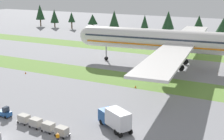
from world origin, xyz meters
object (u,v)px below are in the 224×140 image
taxiway_marker_1 (26,73)px  catering_truck (115,118)px  cargo_dolly_fourth (62,131)px  ground_crew_marshaller (58,137)px  baggage_tug (5,113)px  cargo_dolly_lead (24,118)px  cargo_dolly_third (49,126)px  cargo_dolly_second (36,122)px  taxiway_marker_0 (135,87)px  airliner (177,41)px

taxiway_marker_1 → catering_truck: bearing=-27.4°
cargo_dolly_fourth → ground_crew_marshaller: (0.68, -2.04, 0.03)m
baggage_tug → taxiway_marker_1: 28.57m
taxiway_marker_1 → baggage_tug: bearing=-55.1°
cargo_dolly_lead → cargo_dolly_fourth: bearing=-90.0°
cargo_dolly_third → cargo_dolly_fourth: (2.88, -0.30, 0.00)m
cargo_dolly_third → ground_crew_marshaller: size_ratio=1.35×
cargo_dolly_second → cargo_dolly_fourth: 5.80m
cargo_dolly_second → taxiway_marker_0: size_ratio=3.84×
baggage_tug → taxiway_marker_0: 29.72m
catering_truck → ground_crew_marshaller: catering_truck is taller
cargo_dolly_second → taxiway_marker_1: 34.29m
airliner → ground_crew_marshaller: (-3.45, -52.29, -6.69)m
taxiway_marker_0 → catering_truck: bearing=-76.2°
cargo_dolly_fourth → catering_truck: 8.80m
ground_crew_marshaller → cargo_dolly_fourth: bearing=72.3°
cargo_dolly_third → ground_crew_marshaller: ground_crew_marshaller is taller
taxiway_marker_0 → taxiway_marker_1: bearing=-175.7°
cargo_dolly_third → taxiway_marker_1: 36.59m
cargo_dolly_lead → cargo_dolly_fourth: size_ratio=1.00×
cargo_dolly_lead → catering_truck: 15.86m
taxiway_marker_0 → ground_crew_marshaller: bearing=-90.9°
catering_truck → ground_crew_marshaller: size_ratio=4.13×
baggage_tug → cargo_dolly_lead: bearing=-90.0°
airliner → baggage_tug: bearing=154.6°
taxiway_marker_0 → airliner: bearing=82.5°
cargo_dolly_lead → ground_crew_marshaller: size_ratio=1.35×
catering_truck → taxiway_marker_0: catering_truck is taller
taxiway_marker_1 → cargo_dolly_third: bearing=-42.1°
cargo_dolly_fourth → taxiway_marker_1: 38.97m
cargo_dolly_second → catering_truck: catering_truck is taller
cargo_dolly_fourth → taxiway_marker_0: (1.12, 27.21, -0.61)m
taxiway_marker_0 → cargo_dolly_lead: bearing=-110.4°
airliner → cargo_dolly_fourth: size_ratio=32.25×
catering_truck → taxiway_marker_1: (-36.32, 18.80, -1.71)m
cargo_dolly_third → taxiway_marker_1: cargo_dolly_third is taller
cargo_dolly_second → cargo_dolly_fourth: bearing=-90.0°
taxiway_marker_0 → cargo_dolly_third: bearing=-98.5°
catering_truck → taxiway_marker_1: 40.93m
cargo_dolly_lead → taxiway_marker_0: bearing=-14.4°
cargo_dolly_lead → cargo_dolly_fourth: 8.70m
cargo_dolly_second → ground_crew_marshaller: ground_crew_marshaller is taller
baggage_tug → taxiway_marker_0: bearing=-23.8°
baggage_tug → cargo_dolly_second: (7.88, -0.82, 0.10)m
cargo_dolly_third → cargo_dolly_second: bearing=90.0°
cargo_dolly_fourth → taxiway_marker_1: size_ratio=4.78×
cargo_dolly_fourth → taxiway_marker_0: cargo_dolly_fourth is taller
cargo_dolly_lead → taxiway_marker_1: (-21.36, 23.94, -0.67)m
cargo_dolly_second → cargo_dolly_third: size_ratio=1.00×
ground_crew_marshaller → baggage_tug: bearing=130.2°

